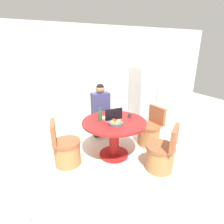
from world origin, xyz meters
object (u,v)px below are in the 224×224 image
person_seated (100,109)px  cat (46,217)px  chair_left_side (66,150)px  refrigerator (144,97)px  chair_right_side (149,132)px  laptop (112,117)px  bottle (100,116)px  chair_near_right_corner (161,155)px  dining_table (114,132)px  fruit_bowl (116,123)px

person_seated → cat: size_ratio=2.88×
chair_left_side → person_seated: 1.27m
refrigerator → person_seated: size_ratio=1.23×
refrigerator → cat: size_ratio=3.53×
chair_right_side → refrigerator: bearing=148.6°
refrigerator → laptop: bearing=-144.8°
bottle → cat: 1.78m
chair_left_side → laptop: (0.93, 0.01, 0.52)m
chair_left_side → person_seated: (0.94, 0.73, 0.44)m
chair_left_side → chair_near_right_corner: bearing=-112.5°
dining_table → refrigerator: bearing=38.0°
laptop → cat: laptop is taller
fruit_bowl → cat: fruit_bowl is taller
chair_left_side → cat: chair_left_side is taller
refrigerator → chair_left_side: (-2.29, -0.96, -0.54)m
chair_left_side → fruit_bowl: bearing=-101.5°
refrigerator → cat: (-2.74, -2.08, -0.74)m
chair_right_side → chair_near_right_corner: bearing=-29.1°
refrigerator → dining_table: (-1.36, -1.07, -0.29)m
laptop → person_seated: bearing=-90.8°
chair_right_side → laptop: (-0.92, -0.00, 0.52)m
person_seated → refrigerator: bearing=-170.3°
refrigerator → fruit_bowl: 1.89m
person_seated → bottle: (-0.25, -0.72, 0.13)m
fruit_bowl → refrigerator: bearing=41.3°
chair_near_right_corner → chair_right_side: same height
cat → refrigerator: bearing=-113.2°
dining_table → chair_left_side: chair_left_side is taller
chair_left_side → dining_table: bearing=-90.0°
chair_near_right_corner → laptop: bearing=-94.0°
chair_near_right_corner → laptop: laptop is taller
dining_table → chair_right_side: chair_right_side is taller
dining_table → bottle: (-0.24, 0.11, 0.33)m
dining_table → chair_near_right_corner: bearing=-51.4°
refrigerator → bottle: (-1.60, -0.96, 0.04)m
chair_right_side → bottle: 1.30m
fruit_bowl → bottle: bottle is taller
chair_left_side → bottle: bearing=-83.0°
chair_left_side → person_seated: person_seated is taller
chair_left_side → person_seated: size_ratio=0.65×
dining_table → bottle: 0.42m
chair_right_side → bottle: bearing=-96.8°
chair_right_side → cat: 2.57m
person_seated → bottle: size_ratio=5.01×
dining_table → fruit_bowl: size_ratio=4.57×
refrigerator → fruit_bowl: size_ratio=6.12×
chair_left_side → fruit_bowl: (0.87, -0.28, 0.51)m
laptop → fruit_bowl: (-0.06, -0.29, -0.01)m
chair_right_side → cat: (-2.30, -1.13, -0.20)m
chair_right_side → laptop: size_ratio=2.45×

